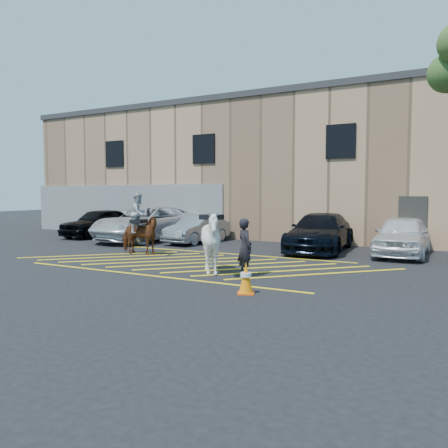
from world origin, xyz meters
The scene contains 12 objects.
ground centered at (0.00, 0.00, 0.00)m, with size 90.00×90.00×0.00m, color black.
car_black_suv centered at (-9.27, 4.87, 0.76)m, with size 1.79×4.45×1.52m, color black.
car_white_pickup centered at (-5.76, 4.55, 0.85)m, with size 2.81×6.09×1.69m, color silver.
car_silver_sedan centered at (-3.11, 4.86, 0.63)m, with size 1.34×3.85×1.27m, color gray.
car_blue_suv centered at (2.76, 4.78, 0.75)m, with size 2.10×5.18×1.50m, color black.
car_white_suv centered at (5.84, 4.85, 0.75)m, with size 1.77×4.39×1.50m, color white.
handler centered at (2.41, -1.59, 0.81)m, with size 0.59×0.39×1.62m, color black.
warehouse centered at (-0.01, 11.99, 3.65)m, with size 32.42×10.20×7.30m.
hatching_zone centered at (0.00, -0.30, 0.01)m, with size 12.60×5.12×0.01m.
mounted_bay centered at (-2.98, 0.45, 0.94)m, with size 1.83×0.95×2.33m.
saddled_white centered at (1.42, -1.72, 0.93)m, with size 1.70×1.86×1.84m.
traffic_cone centered at (3.35, -3.51, 0.37)m, with size 0.49×0.49×0.73m.
Camera 1 is at (7.58, -12.53, 2.31)m, focal length 35.00 mm.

